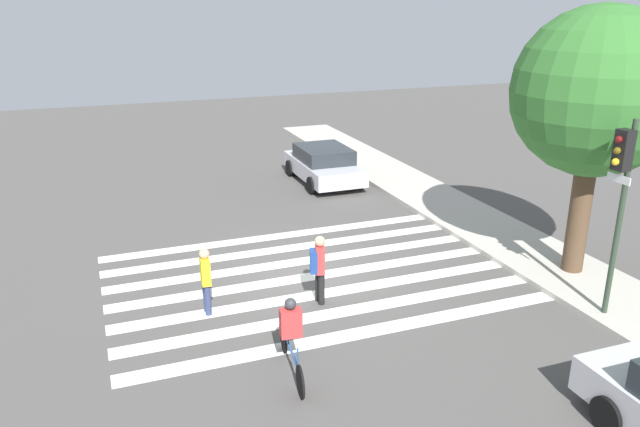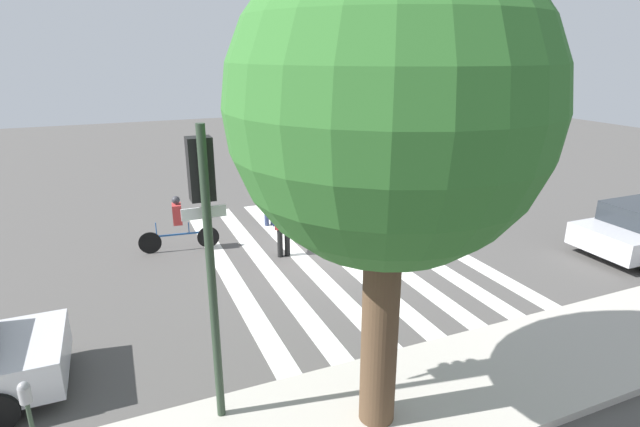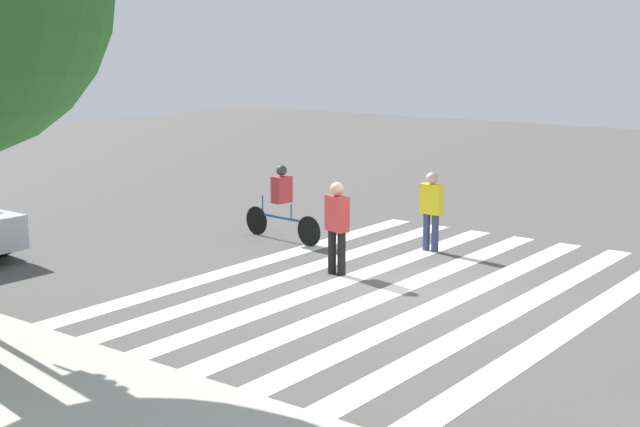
# 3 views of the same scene
# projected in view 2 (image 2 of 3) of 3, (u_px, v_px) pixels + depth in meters

# --- Properties ---
(ground_plane) EXTENTS (60.00, 60.00, 0.00)m
(ground_plane) POSITION_uv_depth(u_px,v_px,m) (334.00, 251.00, 13.88)
(ground_plane) COLOR #4C4947
(sidewalk_curb) EXTENTS (36.00, 2.50, 0.14)m
(sidewalk_curb) POSITION_uv_depth(u_px,v_px,m) (488.00, 378.00, 8.40)
(sidewalk_curb) COLOR #ADA89E
(sidewalk_curb) RESTS_ON ground_plane
(crosswalk_stripes) EXTENTS (6.54, 10.00, 0.01)m
(crosswalk_stripes) POSITION_uv_depth(u_px,v_px,m) (334.00, 251.00, 13.88)
(crosswalk_stripes) COLOR silver
(crosswalk_stripes) RESTS_ON ground_plane
(traffic_light) EXTENTS (0.60, 0.50, 4.47)m
(traffic_light) POSITION_uv_depth(u_px,v_px,m) (206.00, 223.00, 6.65)
(traffic_light) COLOR #283828
(traffic_light) RESTS_ON ground_plane
(parking_meter) EXTENTS (0.15, 0.15, 1.42)m
(parking_meter) POSITION_uv_depth(u_px,v_px,m) (28.00, 407.00, 6.27)
(parking_meter) COLOR #283828
(parking_meter) RESTS_ON ground_plane
(street_tree) EXTENTS (4.00, 4.00, 6.68)m
(street_tree) POSITION_uv_depth(u_px,v_px,m) (389.00, 110.00, 6.01)
(street_tree) COLOR #4C3826
(street_tree) RESTS_ON ground_plane
(pedestrian_adult_blue_shirt) EXTENTS (0.50, 0.47, 1.65)m
(pedestrian_adult_blue_shirt) POSITION_uv_depth(u_px,v_px,m) (282.00, 222.00, 13.28)
(pedestrian_adult_blue_shirt) COLOR black
(pedestrian_adult_blue_shirt) RESTS_ON ground_plane
(pedestrian_adult_yellow_jacket) EXTENTS (0.45, 0.23, 1.57)m
(pedestrian_adult_yellow_jacket) POSITION_uv_depth(u_px,v_px,m) (269.00, 199.00, 15.67)
(pedestrian_adult_yellow_jacket) COLOR navy
(pedestrian_adult_yellow_jacket) RESTS_ON ground_plane
(cyclist_near_curb) EXTENTS (2.17, 0.42, 1.57)m
(cyclist_near_curb) POSITION_uv_depth(u_px,v_px,m) (178.00, 221.00, 13.68)
(cyclist_near_curb) COLOR black
(cyclist_near_curb) RESTS_ON ground_plane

